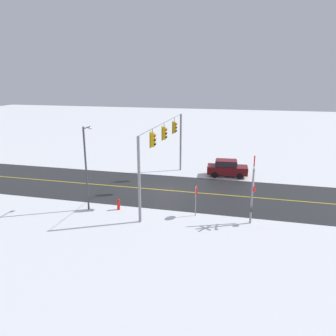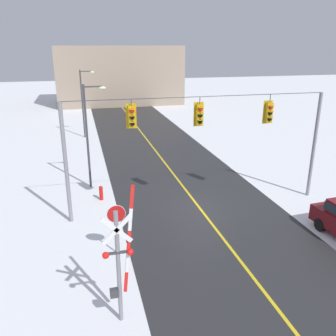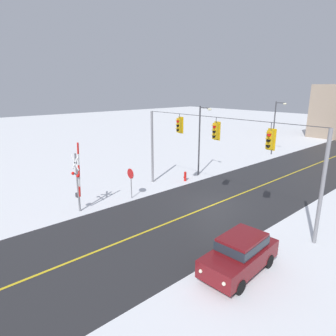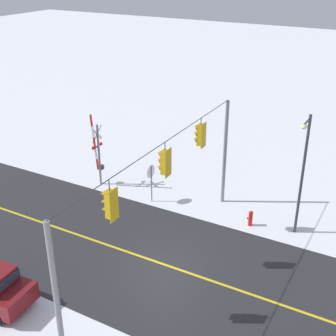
# 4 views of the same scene
# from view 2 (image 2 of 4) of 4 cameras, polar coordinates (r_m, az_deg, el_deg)

# --- Properties ---
(ground_plane) EXTENTS (160.00, 160.00, 0.00)m
(ground_plane) POSITION_cam_2_polar(r_m,az_deg,el_deg) (20.31, 4.96, -6.25)
(ground_plane) COLOR white
(road_asphalt) EXTENTS (9.00, 80.00, 0.01)m
(road_asphalt) POSITION_cam_2_polar(r_m,az_deg,el_deg) (25.61, 0.64, -0.67)
(road_asphalt) COLOR #28282B
(road_asphalt) RESTS_ON ground
(lane_centre_line) EXTENTS (0.14, 72.00, 0.01)m
(lane_centre_line) POSITION_cam_2_polar(r_m,az_deg,el_deg) (25.61, 0.64, -0.66)
(lane_centre_line) COLOR gold
(lane_centre_line) RESTS_ON ground
(signal_span) EXTENTS (14.20, 0.47, 6.22)m
(signal_span) POSITION_cam_2_polar(r_m,az_deg,el_deg) (18.88, 5.38, 5.43)
(signal_span) COLOR gray
(signal_span) RESTS_ON ground
(stop_sign) EXTENTS (0.80, 0.09, 2.35)m
(stop_sign) POSITION_cam_2_polar(r_m,az_deg,el_deg) (15.35, -8.27, -8.09)
(stop_sign) COLOR gray
(stop_sign) RESTS_ON ground
(railroad_crossing) EXTENTS (1.08, 0.31, 4.79)m
(railroad_crossing) POSITION_cam_2_polar(r_m,az_deg,el_deg) (11.59, -7.76, -14.50)
(railroad_crossing) COLOR gray
(railroad_crossing) RESTS_ON ground
(streetlamp_near) EXTENTS (1.39, 0.28, 6.50)m
(streetlamp_near) POSITION_cam_2_polar(r_m,az_deg,el_deg) (22.46, -12.43, 6.44)
(streetlamp_near) COLOR #38383D
(streetlamp_near) RESTS_ON ground
(streetlamp_far) EXTENTS (1.39, 0.28, 6.50)m
(streetlamp_far) POSITION_cam_2_polar(r_m,az_deg,el_deg) (35.73, -13.31, 10.98)
(streetlamp_far) COLOR #38383D
(streetlamp_far) RESTS_ON ground
(fire_hydrant) EXTENTS (0.24, 0.31, 0.88)m
(fire_hydrant) POSITION_cam_2_polar(r_m,az_deg,el_deg) (21.32, -10.70, -3.88)
(fire_hydrant) COLOR red
(fire_hydrant) RESTS_ON ground
(building_distant) EXTENTS (18.61, 10.50, 8.62)m
(building_distant) POSITION_cam_2_polar(r_m,az_deg,el_deg) (58.01, -7.97, 14.64)
(building_distant) COLOR gray
(building_distant) RESTS_ON ground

